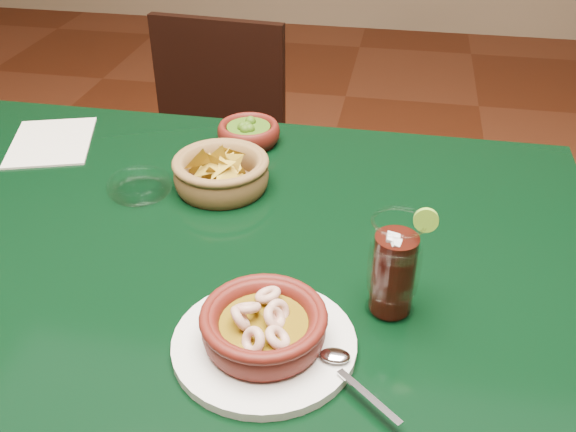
% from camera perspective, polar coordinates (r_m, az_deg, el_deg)
% --- Properties ---
extents(dining_table, '(1.20, 0.80, 0.75)m').
position_cam_1_polar(dining_table, '(1.04, -7.44, -5.93)').
color(dining_table, black).
rests_on(dining_table, ground).
extents(dining_chair, '(0.41, 0.41, 0.83)m').
position_cam_1_polar(dining_chair, '(1.76, -7.05, 4.31)').
color(dining_chair, black).
rests_on(dining_chair, ground).
extents(shrimp_plate, '(0.28, 0.22, 0.07)m').
position_cam_1_polar(shrimp_plate, '(0.77, -2.13, -10.10)').
color(shrimp_plate, silver).
rests_on(shrimp_plate, dining_table).
extents(chip_basket, '(0.19, 0.19, 0.11)m').
position_cam_1_polar(chip_basket, '(1.07, -5.97, 3.85)').
color(chip_basket, brown).
rests_on(chip_basket, dining_table).
extents(guacamole_ramekin, '(0.14, 0.14, 0.05)m').
position_cam_1_polar(guacamole_ramekin, '(1.22, -3.52, 7.47)').
color(guacamole_ramekin, '#45100B').
rests_on(guacamole_ramekin, dining_table).
extents(cola_drink, '(0.14, 0.14, 0.16)m').
position_cam_1_polar(cola_drink, '(0.80, 9.40, -4.54)').
color(cola_drink, white).
rests_on(cola_drink, dining_table).
extents(glass_ashtray, '(0.12, 0.12, 0.03)m').
position_cam_1_polar(glass_ashtray, '(1.09, -13.06, 2.60)').
color(glass_ashtray, white).
rests_on(glass_ashtray, dining_table).
extents(paper_menu, '(0.20, 0.23, 0.00)m').
position_cam_1_polar(paper_menu, '(1.30, -20.28, 6.20)').
color(paper_menu, beige).
rests_on(paper_menu, dining_table).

